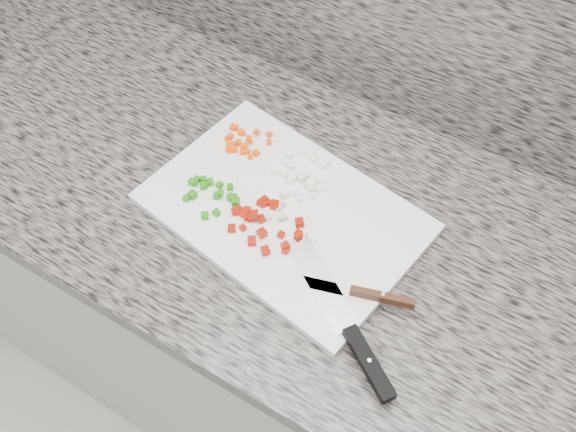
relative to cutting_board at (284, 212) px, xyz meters
The scene contains 10 objects.
cabinet 0.49m from the cutting_board, 14.46° to the left, with size 3.92×0.62×0.86m, color silver.
countertop 0.10m from the cutting_board, 14.46° to the left, with size 3.96×0.64×0.04m, color #68635C.
cutting_board is the anchor object (origin of this frame).
carrot_pile 0.17m from the cutting_board, 149.09° to the left, with size 0.09×0.08×0.02m.
onion_pile 0.08m from the cutting_board, 96.92° to the left, with size 0.11×0.12×0.01m.
green_pepper_pile 0.12m from the cutting_board, 162.26° to the right, with size 0.10×0.09×0.02m.
red_pepper_pile 0.05m from the cutting_board, 108.44° to the right, with size 0.13×0.10×0.02m.
garlic_pile 0.02m from the cutting_board, 120.90° to the right, with size 0.04×0.06×0.01m.
chef_knife 0.25m from the cutting_board, 35.36° to the right, with size 0.27×0.19×0.02m.
paring_knife 0.21m from the cutting_board, 21.42° to the right, with size 0.20×0.07×0.02m.
Camera 1 is at (0.24, 0.87, 1.79)m, focal length 40.00 mm.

